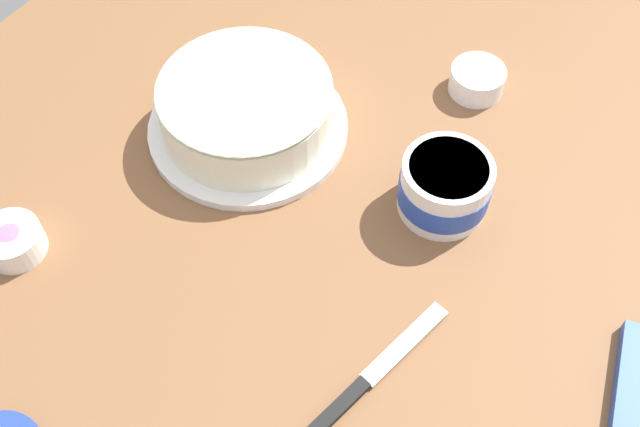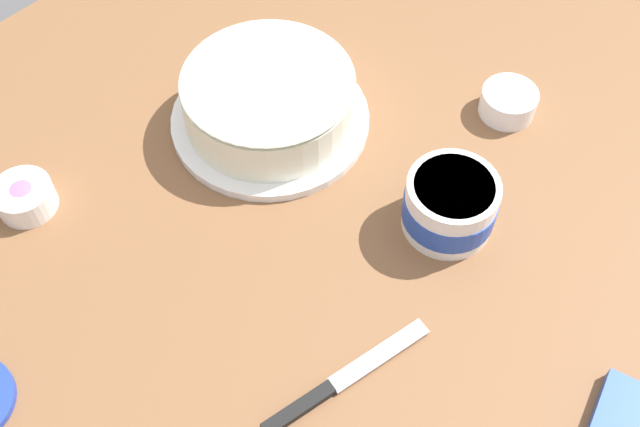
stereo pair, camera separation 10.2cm
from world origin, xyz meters
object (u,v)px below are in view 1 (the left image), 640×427
object	(u,v)px
frosted_cake	(246,108)
frosting_tub	(445,186)
sprinkle_bowl_pink	(12,240)
sprinkle_bowl_yellow	(477,80)
spreading_knife	(366,381)

from	to	relation	value
frosted_cake	frosting_tub	bearing A→B (deg)	97.09
frosted_cake	sprinkle_bowl_pink	world-z (taller)	frosted_cake
frosted_cake	sprinkle_bowl_yellow	size ratio (longest dim) A/B	3.52
frosted_cake	spreading_knife	distance (m)	0.43
spreading_knife	frosted_cake	bearing A→B (deg)	-124.52
spreading_knife	sprinkle_bowl_yellow	distance (m)	0.52
frosting_tub	sprinkle_bowl_yellow	world-z (taller)	frosting_tub
frosted_cake	spreading_knife	world-z (taller)	frosted_cake
spreading_knife	sprinkle_bowl_yellow	xyz separation A→B (m)	(-0.50, -0.11, 0.02)
frosting_tub	sprinkle_bowl_yellow	xyz separation A→B (m)	(-0.22, -0.06, -0.02)
sprinkle_bowl_pink	sprinkle_bowl_yellow	size ratio (longest dim) A/B	0.97
frosting_tub	sprinkle_bowl_pink	distance (m)	0.58
frosted_cake	frosting_tub	world-z (taller)	frosted_cake
frosting_tub	sprinkle_bowl_yellow	bearing A→B (deg)	-164.82
sprinkle_bowl_pink	spreading_knife	bearing A→B (deg)	100.97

